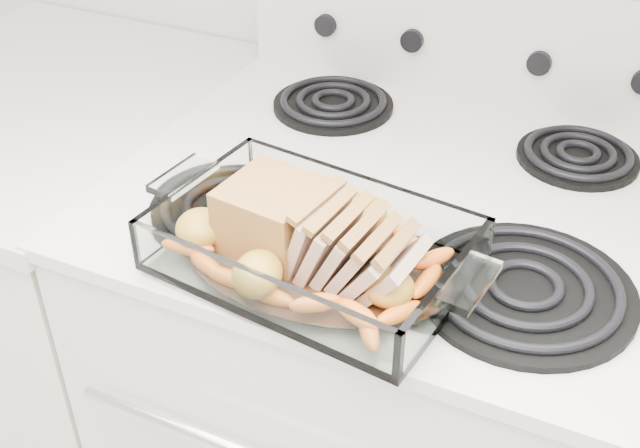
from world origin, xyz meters
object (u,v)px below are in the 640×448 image
at_px(counter_left, 79,306).
at_px(pork_roast, 301,230).
at_px(electric_range, 395,410).
at_px(baking_dish, 313,254).

relative_size(counter_left, pork_roast, 3.95).
bearing_deg(electric_range, pork_roast, -103.57).
relative_size(electric_range, counter_left, 1.20).
distance_m(electric_range, pork_roast, 0.56).
relative_size(electric_range, pork_roast, 4.73).
bearing_deg(pork_roast, electric_range, 83.44).
xyz_separation_m(baking_dish, pork_roast, (-0.01, 0.00, 0.03)).
distance_m(counter_left, baking_dish, 0.83).
height_order(electric_range, counter_left, electric_range).
bearing_deg(pork_roast, baking_dish, 7.01).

